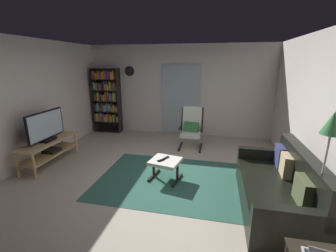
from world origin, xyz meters
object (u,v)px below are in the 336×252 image
object	(u,v)px
television	(46,127)
bookshelf_near_tv	(107,99)
floor_lamp_by_sofa	(330,136)
tv_stand	(50,148)
lounge_armchair	(191,127)
leather_sofa	(279,189)
tv_remote	(166,158)
ottoman	(165,163)
cell_phone	(161,160)
wall_clock	(130,71)

from	to	relation	value
television	bookshelf_near_tv	bearing A→B (deg)	87.11
floor_lamp_by_sofa	tv_stand	bearing A→B (deg)	165.38
television	lounge_armchair	size ratio (longest dim) A/B	0.97
leather_sofa	tv_stand	bearing A→B (deg)	172.02
television	floor_lamp_by_sofa	size ratio (longest dim) A/B	0.61
bookshelf_near_tv	leather_sofa	size ratio (longest dim) A/B	1.01
leather_sofa	tv_remote	size ratio (longest dim) A/B	13.30
ottoman	cell_phone	distance (m)	0.11
leather_sofa	tv_remote	xyz separation A→B (m)	(-1.83, 0.56, 0.08)
lounge_armchair	floor_lamp_by_sofa	world-z (taller)	floor_lamp_by_sofa
ottoman	floor_lamp_by_sofa	bearing A→B (deg)	-27.62
television	cell_phone	xyz separation A→B (m)	(2.47, -0.16, -0.44)
bookshelf_near_tv	ottoman	world-z (taller)	bookshelf_near_tv
lounge_armchair	bookshelf_near_tv	bearing A→B (deg)	163.48
leather_sofa	wall_clock	distance (m)	5.03
bookshelf_near_tv	tv_stand	bearing A→B (deg)	-92.95
lounge_armchair	wall_clock	bearing A→B (deg)	153.95
television	ottoman	distance (m)	2.59
bookshelf_near_tv	wall_clock	size ratio (longest dim) A/B	6.66
cell_phone	floor_lamp_by_sofa	world-z (taller)	floor_lamp_by_sofa
lounge_armchair	cell_phone	distance (m)	1.87
television	wall_clock	size ratio (longest dim) A/B	3.41
leather_sofa	wall_clock	size ratio (longest dim) A/B	6.60
leather_sofa	floor_lamp_by_sofa	bearing A→B (deg)	-67.80
tv_remote	wall_clock	size ratio (longest dim) A/B	0.50
floor_lamp_by_sofa	lounge_armchair	bearing A→B (deg)	122.08
tv_remote	cell_phone	size ratio (longest dim) A/B	1.03
bookshelf_near_tv	cell_phone	size ratio (longest dim) A/B	13.79
leather_sofa	cell_phone	bearing A→B (deg)	166.96
bookshelf_near_tv	lounge_armchair	distance (m)	2.85
leather_sofa	tv_remote	world-z (taller)	leather_sofa
tv_stand	wall_clock	xyz separation A→B (m)	(0.84, 2.63, 1.50)
cell_phone	floor_lamp_by_sofa	bearing A→B (deg)	12.94
tv_remote	leather_sofa	bearing A→B (deg)	9.04
tv_stand	television	size ratio (longest dim) A/B	1.40
lounge_armchair	ottoman	bearing A→B (deg)	-98.79
television	leather_sofa	world-z (taller)	television
tv_stand	leather_sofa	bearing A→B (deg)	-7.98
bookshelf_near_tv	wall_clock	distance (m)	1.09
television	ottoman	size ratio (longest dim) A/B	1.65
cell_phone	floor_lamp_by_sofa	xyz separation A→B (m)	(2.14, -1.03, 0.95)
floor_lamp_by_sofa	ottoman	bearing A→B (deg)	152.38
lounge_armchair	wall_clock	xyz separation A→B (m)	(-1.98, 0.97, 1.32)
leather_sofa	lounge_armchair	distance (m)	2.76
tv_stand	lounge_armchair	world-z (taller)	lounge_armchair
bookshelf_near_tv	floor_lamp_by_sofa	world-z (taller)	bookshelf_near_tv
tv_stand	ottoman	world-z (taller)	tv_stand
wall_clock	ottoman	bearing A→B (deg)	-58.15
lounge_armchair	wall_clock	distance (m)	2.57
leather_sofa	ottoman	xyz separation A→B (m)	(-1.83, 0.49, 0.00)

